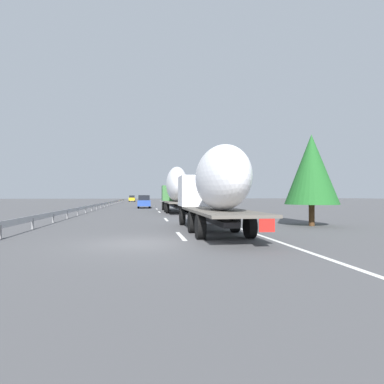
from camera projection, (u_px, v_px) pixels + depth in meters
name	position (u px, v px, depth m)	size (l,w,h in m)	color
ground_plane	(143.00, 207.00, 52.23)	(260.00, 260.00, 0.00)	#4C4C4F
lane_stripe_0	(181.00, 236.00, 14.90)	(3.20, 0.20, 0.01)	white
lane_stripe_1	(166.00, 219.00, 25.03)	(3.20, 0.20, 0.01)	white
lane_stripe_2	(159.00, 212.00, 36.38)	(3.20, 0.20, 0.01)	white
lane_stripe_3	(157.00, 209.00, 44.41)	(3.20, 0.20, 0.01)	white
lane_stripe_4	(154.00, 206.00, 57.12)	(3.20, 0.20, 0.01)	white
lane_stripe_5	(154.00, 206.00, 56.55)	(3.20, 0.20, 0.01)	white
edge_line_right	(175.00, 206.00, 57.97)	(110.00, 0.20, 0.01)	white
truck_lead	(176.00, 188.00, 36.22)	(14.15, 2.55, 4.96)	#387038
truck_trailing	(215.00, 186.00, 16.15)	(12.02, 2.55, 4.15)	silver
car_silver_hatch	(143.00, 199.00, 83.90)	(4.73, 1.82, 1.84)	#ADB2B7
car_red_compact	(144.00, 198.00, 105.95)	(4.37, 1.77, 1.91)	red
car_yellow_coupe	(132.00, 198.00, 95.85)	(4.69, 1.75, 1.82)	gold
car_blue_sedan	(144.00, 202.00, 47.39)	(4.80, 1.83, 1.89)	#28479E
road_sign	(185.00, 193.00, 53.26)	(0.10, 0.90, 3.16)	gray
tree_0	(180.00, 191.00, 88.72)	(3.37, 3.37, 4.99)	#472D19
tree_1	(311.00, 169.00, 19.84)	(3.24, 3.24, 5.62)	#472D19
tree_2	(203.00, 190.00, 74.28)	(3.04, 3.04, 5.07)	#472D19
tree_3	(200.00, 185.00, 72.93)	(3.80, 3.80, 6.31)	#472D19
guardrail_median	(107.00, 203.00, 54.32)	(94.00, 0.10, 0.76)	#9EA0A5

